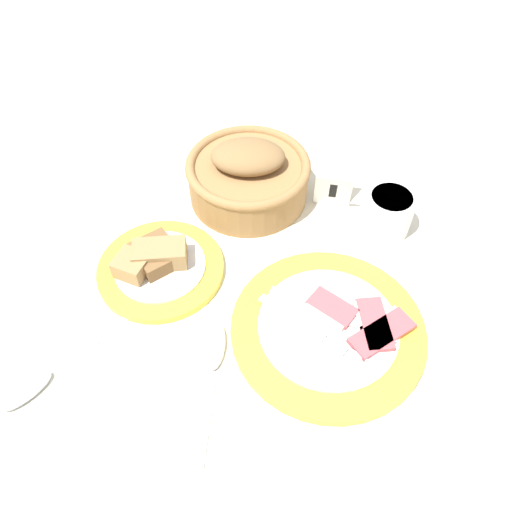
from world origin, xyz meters
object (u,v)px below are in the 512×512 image
object	(u,v)px
teaspoon_by_saucer	(213,365)
bread_basket	(248,175)
sugar_cup	(388,212)
breakfast_plate	(330,328)
bread_plate	(158,264)
teaspoon_near_cup	(46,377)
number_card	(333,187)

from	to	relation	value
teaspoon_by_saucer	bread_basket	bearing A→B (deg)	-3.20
sugar_cup	teaspoon_by_saucer	xyz separation A→B (m)	(-0.17, -0.32, -0.03)
breakfast_plate	bread_plate	distance (m)	0.27
teaspoon_near_cup	sugar_cup	bearing A→B (deg)	162.29
bread_plate	teaspoon_by_saucer	xyz separation A→B (m)	(0.14, -0.12, -0.01)
breakfast_plate	number_card	bearing A→B (deg)	102.99
bread_plate	teaspoon_by_saucer	size ratio (longest dim) A/B	0.99
sugar_cup	number_card	distance (m)	0.10
teaspoon_by_saucer	teaspoon_near_cup	bearing A→B (deg)	98.77
number_card	bread_plate	bearing A→B (deg)	-142.07
breakfast_plate	sugar_cup	bearing A→B (deg)	80.18
bread_plate	number_card	bearing A→B (deg)	46.74
bread_plate	teaspoon_by_saucer	bearing A→B (deg)	-41.74
teaspoon_near_cup	number_card	bearing A→B (deg)	172.38
teaspoon_by_saucer	teaspoon_near_cup	world-z (taller)	same
sugar_cup	bread_basket	distance (m)	0.23
bread_plate	number_card	size ratio (longest dim) A/B	2.58
breakfast_plate	bread_basket	xyz separation A→B (m)	(-0.20, 0.22, 0.04)
breakfast_plate	bread_plate	world-z (taller)	bread_plate
bread_basket	teaspoon_near_cup	xyz separation A→B (m)	(-0.13, -0.41, -0.04)
number_card	teaspoon_near_cup	bearing A→B (deg)	-131.05
sugar_cup	bread_plate	bearing A→B (deg)	-147.38
breakfast_plate	teaspoon_near_cup	distance (m)	0.38
sugar_cup	bread_basket	size ratio (longest dim) A/B	0.38
teaspoon_by_saucer	teaspoon_near_cup	xyz separation A→B (m)	(-0.20, -0.08, 0.00)
bread_plate	sugar_cup	size ratio (longest dim) A/B	2.44
sugar_cup	teaspoon_by_saucer	size ratio (longest dim) A/B	0.41
breakfast_plate	teaspoon_by_saucer	distance (m)	0.17
sugar_cup	teaspoon_by_saucer	bearing A→B (deg)	-118.06
bread_basket	number_card	xyz separation A→B (m)	(0.14, 0.03, -0.01)
number_card	teaspoon_by_saucer	size ratio (longest dim) A/B	0.38
sugar_cup	teaspoon_by_saucer	world-z (taller)	sugar_cup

